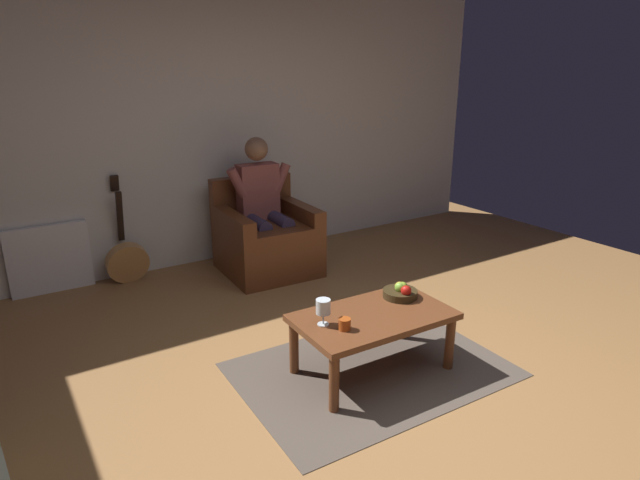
{
  "coord_description": "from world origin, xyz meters",
  "views": [
    {
      "loc": [
        1.94,
        1.87,
        1.87
      ],
      "look_at": [
        -0.16,
        -1.39,
        0.6
      ],
      "focal_mm": 30.1,
      "sensor_mm": 36.0,
      "label": 1
    }
  ],
  "objects_px": {
    "person_seated": "(263,201)",
    "fruit_bowl": "(401,292)",
    "armchair": "(266,240)",
    "coffee_table": "(373,322)",
    "wine_glass_near": "(323,308)",
    "guitar": "(127,259)",
    "candle_jar": "(345,324)"
  },
  "relations": [
    {
      "from": "fruit_bowl",
      "to": "guitar",
      "type": "bearing_deg",
      "value": -61.23
    },
    {
      "from": "armchair",
      "to": "person_seated",
      "type": "bearing_deg",
      "value": -90.0
    },
    {
      "from": "person_seated",
      "to": "wine_glass_near",
      "type": "height_order",
      "value": "person_seated"
    },
    {
      "from": "armchair",
      "to": "person_seated",
      "type": "distance_m",
      "value": 0.36
    },
    {
      "from": "coffee_table",
      "to": "wine_glass_near",
      "type": "bearing_deg",
      "value": -7.92
    },
    {
      "from": "armchair",
      "to": "wine_glass_near",
      "type": "relative_size",
      "value": 5.28
    },
    {
      "from": "wine_glass_near",
      "to": "candle_jar",
      "type": "bearing_deg",
      "value": 121.69
    },
    {
      "from": "guitar",
      "to": "fruit_bowl",
      "type": "bearing_deg",
      "value": 118.77
    },
    {
      "from": "armchair",
      "to": "wine_glass_near",
      "type": "height_order",
      "value": "armchair"
    },
    {
      "from": "coffee_table",
      "to": "wine_glass_near",
      "type": "xyz_separation_m",
      "value": [
        0.34,
        -0.05,
        0.17
      ]
    },
    {
      "from": "person_seated",
      "to": "armchair",
      "type": "bearing_deg",
      "value": 90.0
    },
    {
      "from": "wine_glass_near",
      "to": "coffee_table",
      "type": "bearing_deg",
      "value": 172.08
    },
    {
      "from": "person_seated",
      "to": "candle_jar",
      "type": "height_order",
      "value": "person_seated"
    },
    {
      "from": "coffee_table",
      "to": "fruit_bowl",
      "type": "height_order",
      "value": "fruit_bowl"
    },
    {
      "from": "armchair",
      "to": "guitar",
      "type": "distance_m",
      "value": 1.25
    },
    {
      "from": "armchair",
      "to": "person_seated",
      "type": "relative_size",
      "value": 0.69
    },
    {
      "from": "coffee_table",
      "to": "fruit_bowl",
      "type": "relative_size",
      "value": 4.32
    },
    {
      "from": "person_seated",
      "to": "fruit_bowl",
      "type": "bearing_deg",
      "value": 94.32
    },
    {
      "from": "wine_glass_near",
      "to": "candle_jar",
      "type": "height_order",
      "value": "wine_glass_near"
    },
    {
      "from": "fruit_bowl",
      "to": "person_seated",
      "type": "bearing_deg",
      "value": -88.22
    },
    {
      "from": "wine_glass_near",
      "to": "armchair",
      "type": "bearing_deg",
      "value": -107.27
    },
    {
      "from": "armchair",
      "to": "coffee_table",
      "type": "height_order",
      "value": "armchair"
    },
    {
      "from": "coffee_table",
      "to": "guitar",
      "type": "bearing_deg",
      "value": -68.41
    },
    {
      "from": "fruit_bowl",
      "to": "candle_jar",
      "type": "bearing_deg",
      "value": 16.44
    },
    {
      "from": "armchair",
      "to": "fruit_bowl",
      "type": "bearing_deg",
      "value": 94.4
    },
    {
      "from": "candle_jar",
      "to": "armchair",
      "type": "bearing_deg",
      "value": -104.4
    },
    {
      "from": "person_seated",
      "to": "fruit_bowl",
      "type": "height_order",
      "value": "person_seated"
    },
    {
      "from": "coffee_table",
      "to": "wine_glass_near",
      "type": "height_order",
      "value": "wine_glass_near"
    },
    {
      "from": "wine_glass_near",
      "to": "candle_jar",
      "type": "distance_m",
      "value": 0.16
    },
    {
      "from": "fruit_bowl",
      "to": "coffee_table",
      "type": "bearing_deg",
      "value": 18.13
    },
    {
      "from": "person_seated",
      "to": "fruit_bowl",
      "type": "distance_m",
      "value": 1.89
    },
    {
      "from": "coffee_table",
      "to": "fruit_bowl",
      "type": "xyz_separation_m",
      "value": [
        -0.31,
        -0.1,
        0.1
      ]
    }
  ]
}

